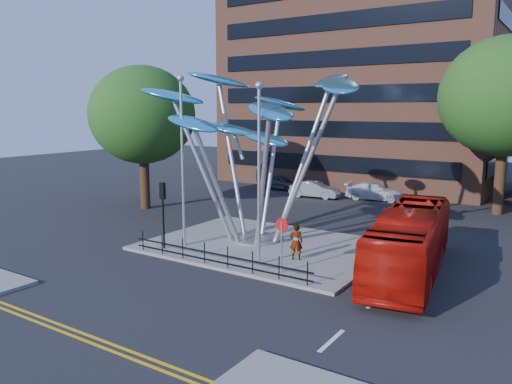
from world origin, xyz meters
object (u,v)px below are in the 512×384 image
Objects in this scene: parked_car_left at (280,182)px; parked_car_right at (375,192)px; tree_right at (506,97)px; traffic_light_island at (163,201)px; street_lamp_right at (259,158)px; no_entry_sign_island at (282,236)px; tree_left at (142,115)px; leaf_sculpture at (256,116)px; pedestrian at (296,242)px; street_lamp_left at (182,147)px; parked_car_mid at (315,190)px; red_bus at (410,242)px.

parked_car_left is 0.82× the size of parked_car_right.
tree_right reaches higher than traffic_light_island.
no_entry_sign_island is at bearing -17.87° from street_lamp_right.
tree_right is 25.09m from tree_left.
leaf_sculpture reaches higher than no_entry_sign_island.
pedestrian is 21.72m from parked_car_left.
street_lamp_left is 1.06× the size of street_lamp_right.
tree_left is at bearing 154.23° from street_lamp_right.
parked_car_left is at bearing 118.08° from street_lamp_right.
leaf_sculpture is 3.12× the size of parked_car_mid.
tree_left is 2.73× the size of parked_car_left.
traffic_light_island is (-13.00, -19.50, -5.42)m from tree_right.
red_bus is 2.78× the size of parked_car_left.
tree_right is 24.06m from traffic_light_island.
traffic_light_island is (9.00, -7.50, -4.18)m from tree_left.
street_lamp_right is at bearing 5.19° from traffic_light_island.
parked_car_right reaches higher than parked_car_mid.
tree_left is 21.67m from red_bus.
street_lamp_left is 17.99m from parked_car_mid.
tree_left reaches higher than parked_car_left.
traffic_light_island is 12.14m from red_bus.
red_bus is at bearing 168.28° from pedestrian.
leaf_sculpture is (11.93, -3.32, 0.08)m from tree_left.
traffic_light_island reaches higher than parked_car_left.
tree_left is at bearing 160.51° from red_bus.
tree_right reaches higher than pedestrian.
leaf_sculpture is (-10.07, -15.32, -1.16)m from tree_right.
no_entry_sign_island reaches higher than parked_car_mid.
no_entry_sign_island is 0.23× the size of red_bus.
street_lamp_right is at bearing 27.23° from pedestrian.
street_lamp_right is 4.76× the size of pedestrian.
street_lamp_right is 4.49m from pedestrian.
parked_car_mid is at bearing 112.47° from no_entry_sign_island.
parked_car_mid is 4.82m from parked_car_right.
leaf_sculpture reaches higher than parked_car_mid.
parked_car_right is at bearing 176.40° from tree_right.
tree_right reaches higher than parked_car_right.
tree_right is at bearing 76.86° from red_bus.
parked_car_left is at bearing 126.36° from red_bus.
street_lamp_left reaches higher than pedestrian.
parked_car_left is at bearing 120.74° from no_entry_sign_island.
parked_car_left is at bearing 73.01° from tree_left.
leaf_sculpture is 10.25m from red_bus.
tree_right is 18.37m from leaf_sculpture.
leaf_sculpture is 2.74× the size of parked_car_right.
traffic_light_island is at bearing -9.69° from pedestrian.
tree_left is 17.52m from pedestrian.
tree_left is 11.60m from street_lamp_left.
tree_right is 19.55m from parked_car_left.
leaf_sculpture is at bearing -15.55° from tree_left.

